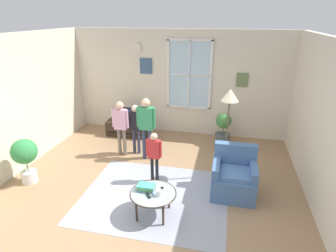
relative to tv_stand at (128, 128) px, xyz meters
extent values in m
cube|color=#9E7A56|center=(1.27, -2.56, -0.21)|extent=(6.18, 6.79, 0.02)
cube|color=beige|center=(1.27, 0.60, 1.16)|extent=(5.58, 0.12, 2.71)
cube|color=silver|center=(1.55, 0.53, 1.40)|extent=(1.09, 0.02, 1.73)
cube|color=white|center=(1.55, 0.51, 2.26)|extent=(1.15, 0.04, 0.06)
cube|color=white|center=(1.55, 0.51, 0.54)|extent=(1.15, 0.04, 0.06)
cube|color=white|center=(1.00, 0.51, 1.40)|extent=(0.06, 0.04, 1.73)
cube|color=white|center=(2.09, 0.51, 1.40)|extent=(0.06, 0.04, 1.73)
cube|color=white|center=(1.55, 0.51, 1.40)|extent=(0.03, 0.04, 1.73)
cube|color=white|center=(1.55, 0.51, 1.40)|extent=(1.09, 0.04, 0.03)
cube|color=#38567A|center=(0.40, 0.52, 1.58)|extent=(0.32, 0.03, 0.40)
cube|color=#667A4C|center=(2.86, 0.52, 1.33)|extent=(0.28, 0.03, 0.34)
cylinder|color=silver|center=(0.17, 0.51, 2.04)|extent=(0.24, 0.04, 0.24)
cube|color=#999EAD|center=(1.42, -2.49, -0.20)|extent=(2.57, 2.13, 0.01)
cube|color=#2D2319|center=(0.00, 0.00, 0.00)|extent=(1.09, 0.43, 0.40)
cube|color=black|center=(0.00, -0.22, -0.06)|extent=(0.98, 0.02, 0.02)
cylinder|color=#4C4C4C|center=(0.00, 0.00, 0.23)|extent=(0.08, 0.08, 0.05)
cube|color=black|center=(0.00, 0.00, 0.41)|extent=(0.53, 0.05, 0.35)
cube|color=navy|center=(0.00, -0.03, 0.41)|extent=(0.49, 0.01, 0.31)
cube|color=#476B9E|center=(2.78, -2.11, 0.01)|extent=(0.76, 0.72, 0.42)
cube|color=#476B9E|center=(2.78, -1.81, 0.44)|extent=(0.76, 0.16, 0.45)
cube|color=#476B9E|center=(2.46, -2.11, 0.32)|extent=(0.12, 0.65, 0.20)
cube|color=#476B9E|center=(3.10, -2.11, 0.32)|extent=(0.12, 0.65, 0.20)
cube|color=#4D73AA|center=(2.78, -2.16, 0.26)|extent=(0.61, 0.50, 0.08)
cylinder|color=#99B2B7|center=(1.53, -2.96, 0.21)|extent=(0.72, 0.72, 0.02)
torus|color=#3F3328|center=(1.53, -2.96, 0.21)|extent=(0.75, 0.75, 0.02)
cylinder|color=#33281E|center=(1.31, -2.74, 0.00)|extent=(0.04, 0.04, 0.40)
cylinder|color=#33281E|center=(1.74, -2.74, 0.00)|extent=(0.04, 0.04, 0.40)
cylinder|color=#33281E|center=(1.31, -3.17, 0.00)|extent=(0.04, 0.04, 0.40)
cylinder|color=#33281E|center=(1.74, -3.17, 0.00)|extent=(0.04, 0.04, 0.40)
cube|color=#6E8AB2|center=(1.40, -2.91, 0.23)|extent=(0.28, 0.19, 0.02)
cube|color=green|center=(1.40, -2.91, 0.25)|extent=(0.23, 0.15, 0.03)
cube|color=gray|center=(1.40, -2.91, 0.27)|extent=(0.28, 0.16, 0.02)
cube|color=#42BA91|center=(1.40, -2.91, 0.30)|extent=(0.27, 0.17, 0.03)
cylinder|color=white|center=(1.63, -3.01, 0.27)|extent=(0.09, 0.09, 0.11)
cube|color=black|center=(1.63, -2.86, 0.23)|extent=(0.07, 0.15, 0.02)
cube|color=black|center=(1.48, -3.06, 0.23)|extent=(0.11, 0.14, 0.02)
cylinder|color=#726656|center=(0.22, -1.10, 0.12)|extent=(0.08, 0.08, 0.65)
cylinder|color=#726656|center=(0.34, -1.10, 0.12)|extent=(0.08, 0.08, 0.65)
cube|color=#DB9EBC|center=(0.28, -1.10, 0.68)|extent=(0.28, 0.15, 0.46)
sphere|color=#D8AD8C|center=(0.28, -1.10, 1.00)|extent=(0.18, 0.18, 0.18)
cylinder|color=#DB9EBC|center=(0.11, -1.12, 0.70)|extent=(0.06, 0.06, 0.41)
cylinder|color=#DB9EBC|center=(0.44, -1.12, 0.70)|extent=(0.06, 0.06, 0.41)
cylinder|color=black|center=(1.24, -2.00, 0.06)|extent=(0.06, 0.06, 0.51)
cylinder|color=black|center=(1.34, -2.00, 0.06)|extent=(0.06, 0.06, 0.51)
cube|color=red|center=(1.29, -2.00, 0.49)|extent=(0.22, 0.12, 0.36)
sphere|color=#D8AD8C|center=(1.29, -2.00, 0.75)|extent=(0.14, 0.14, 0.14)
cylinder|color=red|center=(1.16, -2.02, 0.51)|extent=(0.05, 0.05, 0.33)
cylinder|color=red|center=(1.42, -2.02, 0.51)|extent=(0.05, 0.05, 0.33)
cylinder|color=#333851|center=(0.81, -1.13, 0.15)|extent=(0.09, 0.09, 0.71)
cylinder|color=#333851|center=(0.95, -1.13, 0.15)|extent=(0.09, 0.09, 0.71)
cube|color=#338C59|center=(0.88, -1.13, 0.76)|extent=(0.31, 0.16, 0.50)
sphere|color=#D8AD8C|center=(0.88, -1.13, 1.11)|extent=(0.19, 0.19, 0.19)
cylinder|color=#338C59|center=(0.70, -1.15, 0.78)|extent=(0.06, 0.06, 0.45)
cylinder|color=#338C59|center=(1.06, -1.15, 0.78)|extent=(0.06, 0.06, 0.45)
cylinder|color=#333851|center=(0.51, -0.94, 0.10)|extent=(0.07, 0.07, 0.60)
cylinder|color=#333851|center=(0.63, -0.94, 0.10)|extent=(0.07, 0.07, 0.60)
cube|color=black|center=(0.57, -0.94, 0.61)|extent=(0.26, 0.13, 0.42)
sphere|color=beige|center=(0.57, -0.94, 0.90)|extent=(0.16, 0.16, 0.16)
cylinder|color=black|center=(0.42, -0.96, 0.63)|extent=(0.05, 0.05, 0.38)
cylinder|color=black|center=(0.72, -0.96, 0.63)|extent=(0.05, 0.05, 0.38)
cylinder|color=#4C565B|center=(2.50, 0.05, -0.07)|extent=(0.38, 0.38, 0.25)
cylinder|color=#4C7238|center=(2.50, 0.05, 0.13)|extent=(0.02, 0.02, 0.15)
sphere|color=#3C7C3D|center=(2.50, 0.05, 0.40)|extent=(0.38, 0.38, 0.38)
cylinder|color=silver|center=(-1.07, -2.56, -0.08)|extent=(0.28, 0.28, 0.23)
cylinder|color=#4C7238|center=(-1.07, -2.56, 0.13)|extent=(0.02, 0.02, 0.19)
sphere|color=#318845|center=(-1.07, -2.56, 0.46)|extent=(0.47, 0.47, 0.47)
cylinder|color=black|center=(2.59, -1.53, -0.19)|extent=(0.26, 0.26, 0.03)
cylinder|color=brown|center=(2.59, -1.53, 0.59)|extent=(0.03, 0.03, 1.59)
cone|color=beige|center=(2.59, -1.53, 1.49)|extent=(0.32, 0.32, 0.22)
camera|label=1|loc=(2.56, -6.51, 2.84)|focal=29.88mm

